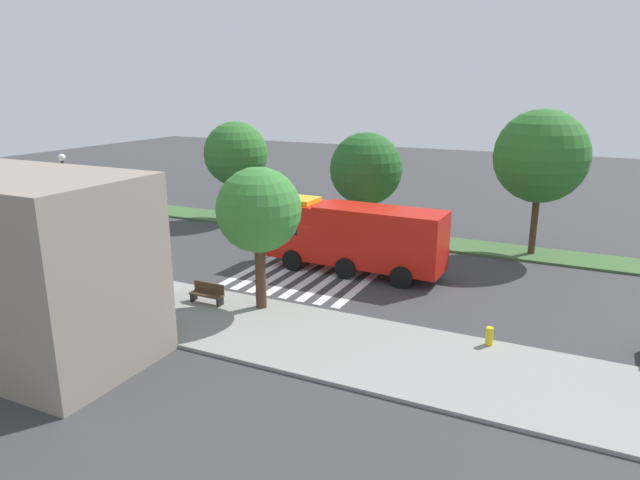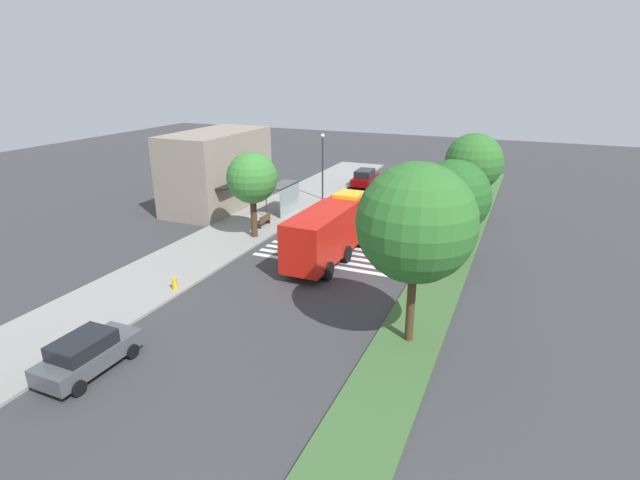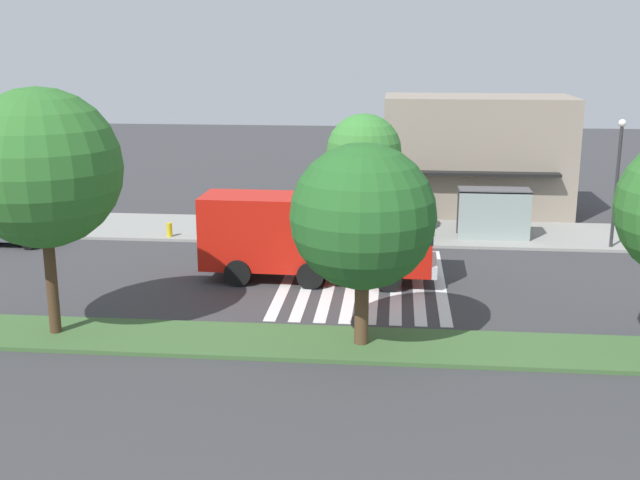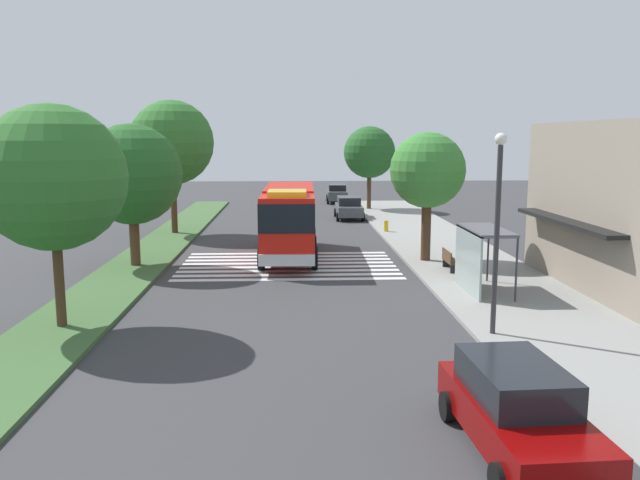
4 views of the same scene
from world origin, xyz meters
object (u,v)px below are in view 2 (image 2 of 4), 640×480
(median_tree_center, at_px, (474,162))
(parked_car_east, at_px, (365,178))
(bus_stop_shelter, at_px, (286,193))
(median_tree_west, at_px, (453,198))
(fire_truck, at_px, (332,228))
(median_tree_far_west, at_px, (416,223))
(street_lamp, at_px, (323,161))
(bench_near_shelter, at_px, (264,220))
(fire_hydrant, at_px, (175,283))
(sidewalk_tree_west, at_px, (252,178))
(parked_car_mid, at_px, (87,353))

(median_tree_center, bearing_deg, parked_car_east, 53.70)
(bus_stop_shelter, relative_size, median_tree_west, 0.53)
(fire_truck, xyz_separation_m, median_tree_far_west, (-8.50, -7.22, 3.69))
(parked_car_east, height_order, street_lamp, street_lamp)
(parked_car_east, relative_size, street_lamp, 0.79)
(bench_near_shelter, height_order, median_tree_far_west, median_tree_far_west)
(fire_truck, height_order, fire_hydrant, fire_truck)
(median_tree_far_west, relative_size, median_tree_west, 1.25)
(fire_truck, bearing_deg, sidewalk_tree_west, 80.16)
(median_tree_far_west, xyz_separation_m, median_tree_west, (10.37, 0.00, -1.37))
(parked_car_east, relative_size, median_tree_far_west, 0.58)
(bench_near_shelter, xyz_separation_m, fire_hydrant, (-12.13, -1.11, -0.10))
(sidewalk_tree_west, bearing_deg, median_tree_west, -87.67)
(bench_near_shelter, distance_m, sidewalk_tree_west, 4.63)
(parked_car_mid, relative_size, median_tree_far_west, 0.53)
(median_tree_far_west, xyz_separation_m, fire_hydrant, (0.12, 13.37, -5.25))
(sidewalk_tree_west, height_order, median_tree_far_west, median_tree_far_west)
(street_lamp, bearing_deg, sidewalk_tree_west, 178.07)
(sidewalk_tree_west, distance_m, fire_hydrant, 10.49)
(bench_near_shelter, height_order, median_tree_center, median_tree_center)
(parked_car_mid, relative_size, parked_car_east, 0.91)
(sidewalk_tree_west, bearing_deg, fire_truck, -101.09)
(fire_hydrant, bearing_deg, street_lamp, 0.27)
(parked_car_east, bearing_deg, median_tree_far_west, -160.60)
(median_tree_west, bearing_deg, parked_car_mid, 146.87)
(bus_stop_shelter, relative_size, sidewalk_tree_west, 0.57)
(street_lamp, bearing_deg, bus_stop_shelter, 169.27)
(sidewalk_tree_west, height_order, median_tree_center, median_tree_center)
(bench_near_shelter, distance_m, fire_hydrant, 12.18)
(parked_car_mid, bearing_deg, bench_near_shelter, 8.64)
(parked_car_mid, xyz_separation_m, bench_near_shelter, (19.76, 2.81, -0.26))
(parked_car_east, height_order, bus_stop_shelter, bus_stop_shelter)
(fire_truck, relative_size, median_tree_far_west, 1.19)
(fire_truck, xyz_separation_m, median_tree_west, (1.87, -7.22, 2.32))
(parked_car_mid, distance_m, median_tree_center, 30.40)
(bus_stop_shelter, xyz_separation_m, fire_hydrant, (-16.13, -1.13, -1.40))
(median_tree_center, bearing_deg, median_tree_west, 180.00)
(parked_car_east, distance_m, median_tree_center, 15.01)
(parked_car_mid, relative_size, bus_stop_shelter, 1.23)
(sidewalk_tree_west, bearing_deg, median_tree_center, -52.97)
(median_tree_far_west, bearing_deg, fire_truck, 40.36)
(parked_car_mid, bearing_deg, street_lamp, 4.08)
(fire_truck, distance_m, sidewalk_tree_west, 7.20)
(fire_truck, distance_m, median_tree_west, 7.81)
(street_lamp, distance_m, median_tree_center, 13.59)
(bus_stop_shelter, relative_size, median_tree_center, 0.50)
(fire_hydrant, bearing_deg, median_tree_far_west, -90.49)
(bus_stop_shelter, distance_m, median_tree_center, 15.34)
(median_tree_west, height_order, median_tree_center, median_tree_center)
(fire_hydrant, bearing_deg, parked_car_mid, -167.45)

